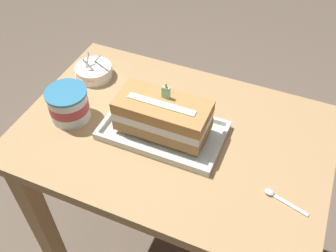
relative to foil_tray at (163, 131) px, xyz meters
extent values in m
plane|color=#6B5B4C|center=(0.03, 0.01, -0.78)|extent=(8.00, 8.00, 0.00)
cube|color=tan|center=(0.03, 0.01, -0.03)|extent=(0.93, 0.63, 0.04)
cube|color=tan|center=(-0.38, -0.24, -0.41)|extent=(0.06, 0.06, 0.74)
cube|color=tan|center=(-0.38, 0.27, -0.41)|extent=(0.06, 0.06, 0.74)
cube|color=tan|center=(0.43, 0.27, -0.41)|extent=(0.06, 0.06, 0.74)
cube|color=silver|center=(0.00, 0.00, 0.00)|extent=(0.36, 0.21, 0.01)
cube|color=silver|center=(0.00, -0.10, 0.01)|extent=(0.36, 0.01, 0.02)
cube|color=silver|center=(0.00, 0.10, 0.01)|extent=(0.36, 0.01, 0.02)
cube|color=silver|center=(-0.18, 0.00, 0.01)|extent=(0.01, 0.18, 0.02)
cube|color=silver|center=(0.18, 0.00, 0.01)|extent=(0.01, 0.18, 0.02)
cube|color=#B9854A|center=(0.00, 0.00, 0.03)|extent=(0.27, 0.13, 0.04)
cube|color=white|center=(0.00, 0.00, 0.07)|extent=(0.27, 0.13, 0.03)
cube|color=#B9854A|center=(0.00, 0.00, 0.10)|extent=(0.27, 0.13, 0.04)
cube|color=silver|center=(0.00, -0.01, 0.12)|extent=(0.20, 0.02, 0.00)
cube|color=#99DB9E|center=(0.00, 0.02, 0.14)|extent=(0.02, 0.01, 0.04)
ellipsoid|color=yellow|center=(0.00, 0.02, 0.16)|extent=(0.01, 0.01, 0.01)
cylinder|color=white|center=(-0.33, 0.16, 0.01)|extent=(0.13, 0.13, 0.03)
cylinder|color=white|center=(-0.33, 0.16, 0.02)|extent=(0.13, 0.13, 0.03)
cylinder|color=silver|center=(-0.32, 0.17, 0.06)|extent=(0.06, 0.04, 0.07)
cylinder|color=silver|center=(-0.33, 0.14, 0.05)|extent=(0.05, 0.01, 0.05)
cylinder|color=silver|center=(-0.35, 0.15, 0.05)|extent=(0.01, 0.05, 0.06)
cylinder|color=white|center=(-0.29, -0.05, 0.04)|extent=(0.12, 0.12, 0.09)
cylinder|color=#B23D47|center=(-0.29, -0.05, 0.04)|extent=(0.12, 0.12, 0.03)
cylinder|color=teal|center=(-0.29, -0.05, 0.09)|extent=(0.13, 0.13, 0.01)
ellipsoid|color=silver|center=(0.34, -0.09, 0.00)|extent=(0.03, 0.03, 0.01)
cube|color=silver|center=(0.40, -0.10, -0.01)|extent=(0.10, 0.04, 0.00)
camera|label=1|loc=(0.32, -0.71, 0.84)|focal=40.96mm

